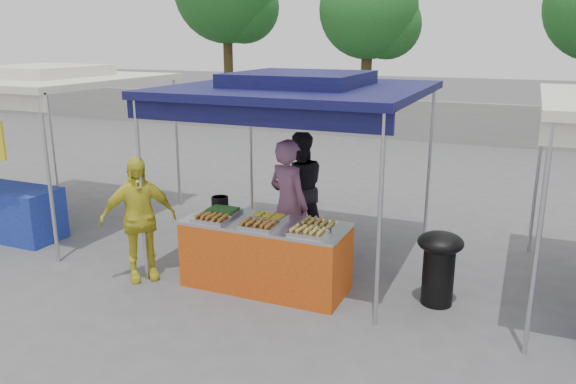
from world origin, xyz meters
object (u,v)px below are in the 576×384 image
at_px(cooking_pot, 220,202).
at_px(wok_burner, 439,262).
at_px(customer_person, 138,219).
at_px(vendor_table, 266,255).
at_px(vendor_woman, 288,205).
at_px(helper_man, 299,188).

height_order(cooking_pot, wok_burner, cooking_pot).
relative_size(cooking_pot, customer_person, 0.14).
distance_m(vendor_table, vendor_woman, 0.83).
bearing_deg(helper_man, wok_burner, 115.64).
relative_size(vendor_table, helper_man, 1.18).
bearing_deg(customer_person, vendor_woman, -10.94).
relative_size(cooking_pot, helper_man, 0.13).
distance_m(wok_burner, customer_person, 3.70).
relative_size(vendor_table, wok_burner, 2.27).
distance_m(helper_man, customer_person, 2.43).
relative_size(cooking_pot, vendor_woman, 0.13).
relative_size(vendor_woman, helper_man, 1.04).
xyz_separation_m(vendor_table, wok_burner, (2.03, 0.38, 0.10)).
bearing_deg(helper_man, vendor_woman, 68.34).
xyz_separation_m(wok_burner, vendor_woman, (-2.02, 0.32, 0.36)).
distance_m(vendor_table, customer_person, 1.67).
distance_m(wok_burner, vendor_woman, 2.08).
bearing_deg(customer_person, helper_man, 10.74).
height_order(vendor_woman, customer_person, vendor_woman).
bearing_deg(customer_person, wok_burner, -33.20).
height_order(cooking_pot, customer_person, customer_person).
xyz_separation_m(vendor_table, vendor_woman, (0.01, 0.69, 0.45)).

